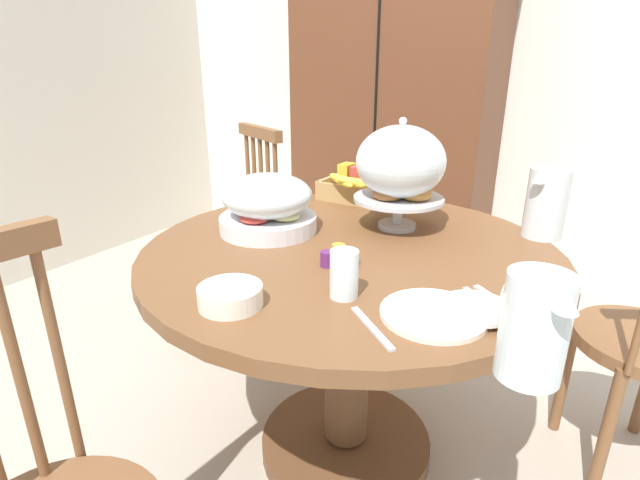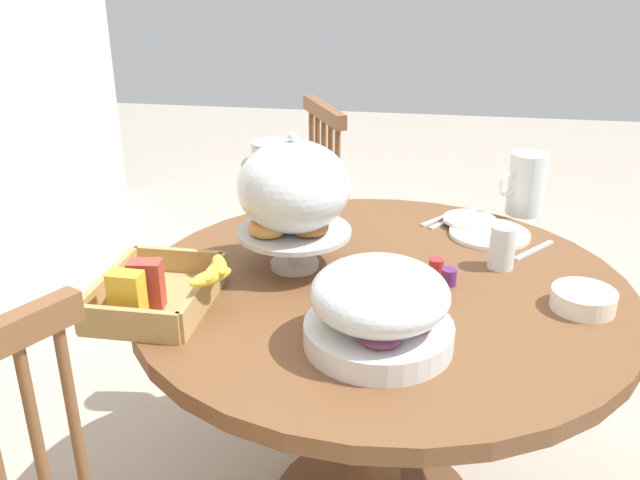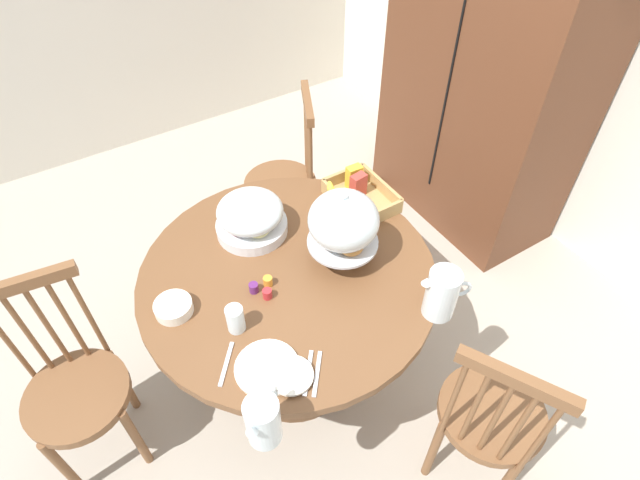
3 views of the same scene
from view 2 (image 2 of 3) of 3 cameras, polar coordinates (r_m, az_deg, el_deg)
name	(u,v)px [view 2 (image 2 of 3)]	position (r m, az deg, el deg)	size (l,w,h in m)	color
dining_table	(379,360)	(1.76, 4.89, -9.84)	(1.18, 1.18, 0.74)	brown
windsor_chair_facing_door	(289,248)	(2.54, -2.58, -0.69)	(0.45, 0.45, 0.97)	brown
pastry_stand_with_dome	(294,192)	(1.65, -2.20, 4.00)	(0.28, 0.28, 0.34)	silver
fruit_platter_covered	(379,307)	(1.37, 4.92, -5.56)	(0.30, 0.30, 0.18)	silver
orange_juice_pitcher	(526,186)	(2.13, 16.63, 4.26)	(0.14, 0.16, 0.19)	silver
milk_pitcher	(271,178)	(2.09, -4.06, 5.10)	(0.12, 0.19, 0.21)	silver
cereal_basket	(160,291)	(1.56, -13.07, -4.13)	(0.32, 0.30, 0.12)	tan
china_plate_large	(489,234)	(1.96, 13.81, 0.49)	(0.22, 0.22, 0.01)	white
china_plate_small	(470,219)	(2.02, 12.24, 1.67)	(0.15, 0.15, 0.01)	white
cereal_bowl	(583,300)	(1.63, 20.91, -4.61)	(0.14, 0.14, 0.04)	white
drinking_glass	(502,247)	(1.76, 14.81, -0.57)	(0.06, 0.06, 0.11)	silver
jam_jar_strawberry	(436,267)	(1.70, 9.56, -2.18)	(0.04, 0.04, 0.04)	#B7282D
jam_jar_apricot	(423,275)	(1.66, 8.49, -2.88)	(0.04, 0.04, 0.04)	orange
jam_jar_grape	(449,277)	(1.66, 10.59, -3.02)	(0.04, 0.04, 0.04)	#5B2366
table_knife	(449,221)	(2.04, 10.61, 1.55)	(0.17, 0.01, 0.01)	silver
dinner_fork	(441,218)	(2.05, 9.95, 1.79)	(0.17, 0.01, 0.01)	silver
soup_spoon	(534,250)	(1.90, 17.24, -0.81)	(0.17, 0.01, 0.01)	silver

